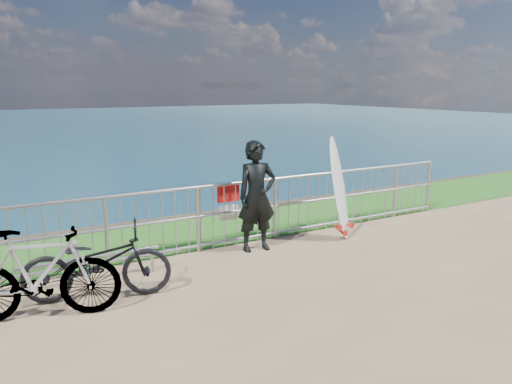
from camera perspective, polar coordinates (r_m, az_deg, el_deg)
grass_strip at (r=9.65m, az=-6.47°, el=-4.38°), size 120.00×120.00×0.00m
railing at (r=8.54m, az=-3.47°, el=-2.53°), size 10.06×0.10×1.13m
surfer at (r=8.28m, az=0.10°, el=-0.50°), size 0.72×0.51×1.85m
surfboard at (r=9.07m, az=9.53°, el=0.02°), size 0.64×0.62×1.87m
bicycle_near at (r=6.81m, az=-17.71°, el=-7.69°), size 1.99×1.15×0.99m
bicycle_far at (r=6.46m, az=-23.55°, el=-8.61°), size 1.93×1.03×1.12m
bike_rack at (r=7.40m, az=-18.29°, el=-7.42°), size 1.95×0.05×0.41m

